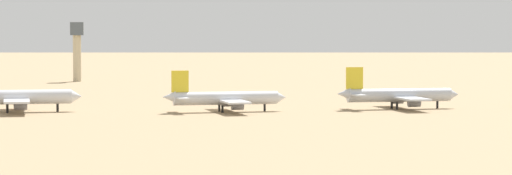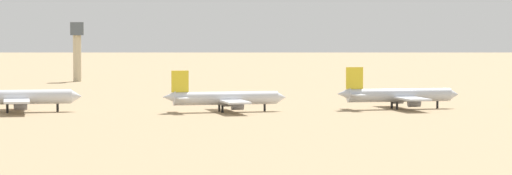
% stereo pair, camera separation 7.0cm
% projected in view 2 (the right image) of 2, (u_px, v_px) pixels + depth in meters
% --- Properties ---
extents(ground, '(4000.00, 4000.00, 0.00)m').
position_uv_depth(ground, '(216.00, 110.00, 303.65)').
color(ground, '#9E8460').
extents(ridge_east, '(315.97, 259.36, 65.92)m').
position_uv_depth(ridge_east, '(374.00, 18.00, 1387.98)').
color(ridge_east, gray).
rests_on(ridge_east, ground).
extents(parked_jet_red_2, '(34.94, 29.44, 11.54)m').
position_uv_depth(parked_jet_red_2, '(11.00, 97.00, 294.39)').
color(parked_jet_red_2, silver).
rests_on(parked_jet_red_2, ground).
extents(parked_jet_yellow_3, '(31.91, 26.97, 10.54)m').
position_uv_depth(parked_jet_yellow_3, '(224.00, 98.00, 295.52)').
color(parked_jet_yellow_3, silver).
rests_on(parked_jet_yellow_3, ground).
extents(parked_jet_yellow_4, '(33.42, 28.20, 11.03)m').
position_uv_depth(parked_jet_yellow_4, '(398.00, 95.00, 305.99)').
color(parked_jet_yellow_4, silver).
rests_on(parked_jet_yellow_4, ground).
extents(control_tower, '(5.20, 5.20, 23.35)m').
position_uv_depth(control_tower, '(77.00, 46.00, 462.61)').
color(control_tower, '#C6B793').
rests_on(control_tower, ground).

